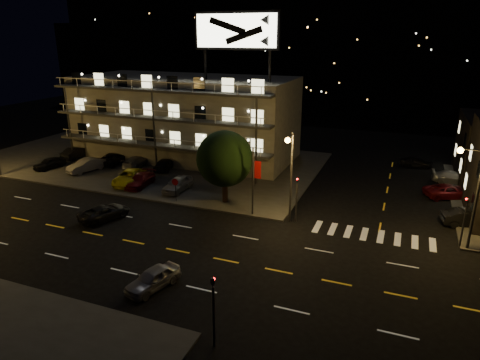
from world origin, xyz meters
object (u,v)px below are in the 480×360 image
at_px(lot_car_4, 178,184).
at_px(road_car_west, 105,212).
at_px(side_car_0, 469,218).
at_px(lot_car_2, 129,177).
at_px(tree, 224,160).
at_px(lot_car_7, 137,161).
at_px(road_car_east, 153,278).

height_order(lot_car_4, road_car_west, lot_car_4).
bearing_deg(side_car_0, lot_car_2, 79.65).
relative_size(tree, lot_car_2, 1.35).
bearing_deg(lot_car_2, road_car_west, -80.80).
bearing_deg(road_car_west, lot_car_2, -46.55).
distance_m(lot_car_2, lot_car_4, 6.02).
bearing_deg(lot_car_7, tree, 153.96).
xyz_separation_m(tree, lot_car_4, (-5.78, 1.03, -3.45)).
height_order(lot_car_4, lot_car_7, lot_car_4).
xyz_separation_m(side_car_0, road_car_west, (-29.96, -10.21, -0.10)).
distance_m(side_car_0, road_car_east, 26.91).
bearing_deg(tree, road_car_east, -84.09).
xyz_separation_m(lot_car_2, lot_car_7, (-2.96, 5.69, -0.07)).
relative_size(lot_car_4, side_car_0, 0.96).
height_order(tree, lot_car_4, tree).
bearing_deg(lot_car_7, lot_car_4, 146.07).
relative_size(lot_car_2, road_car_west, 1.14).
xyz_separation_m(lot_car_4, side_car_0, (27.34, 1.73, -0.14)).
bearing_deg(lot_car_4, road_car_west, -105.87).
bearing_deg(tree, lot_car_2, 174.93).
bearing_deg(road_car_west, side_car_0, -139.55).
height_order(tree, side_car_0, tree).
bearing_deg(side_car_0, lot_car_7, 70.46).
height_order(lot_car_7, road_car_west, lot_car_7).
bearing_deg(road_car_east, side_car_0, 58.05).
distance_m(tree, lot_car_2, 12.34).
bearing_deg(lot_car_4, road_car_east, -64.37).
height_order(road_car_east, road_car_west, road_car_east).
relative_size(lot_car_4, road_car_east, 1.08).
xyz_separation_m(lot_car_2, road_car_west, (3.40, -8.49, -0.24)).
relative_size(lot_car_4, lot_car_7, 0.95).
relative_size(lot_car_2, lot_car_7, 1.16).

